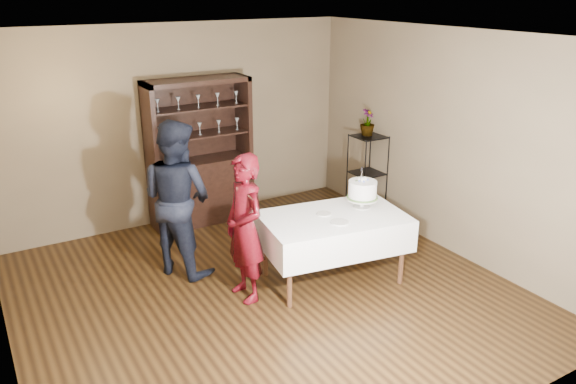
# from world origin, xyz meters

# --- Properties ---
(floor) EXTENTS (5.00, 5.00, 0.00)m
(floor) POSITION_xyz_m (0.00, 0.00, 0.00)
(floor) COLOR black
(floor) RESTS_ON ground
(ceiling) EXTENTS (5.00, 5.00, 0.00)m
(ceiling) POSITION_xyz_m (0.00, 0.00, 2.70)
(ceiling) COLOR silver
(ceiling) RESTS_ON back_wall
(back_wall) EXTENTS (5.00, 0.02, 2.70)m
(back_wall) POSITION_xyz_m (0.00, 2.50, 1.35)
(back_wall) COLOR brown
(back_wall) RESTS_ON floor
(wall_right) EXTENTS (0.02, 5.00, 2.70)m
(wall_right) POSITION_xyz_m (2.50, 0.00, 1.35)
(wall_right) COLOR brown
(wall_right) RESTS_ON floor
(china_hutch) EXTENTS (1.40, 0.48, 2.00)m
(china_hutch) POSITION_xyz_m (0.20, 2.25, 0.66)
(china_hutch) COLOR black
(china_hutch) RESTS_ON floor
(plant_etagere) EXTENTS (0.42, 0.42, 1.20)m
(plant_etagere) POSITION_xyz_m (2.28, 1.20, 0.65)
(plant_etagere) COLOR black
(plant_etagere) RESTS_ON floor
(cake_table) EXTENTS (1.69, 1.19, 0.78)m
(cake_table) POSITION_xyz_m (0.79, -0.09, 0.59)
(cake_table) COLOR white
(cake_table) RESTS_ON floor
(woman) EXTENTS (0.41, 0.60, 1.59)m
(woman) POSITION_xyz_m (-0.21, 0.07, 0.79)
(woman) COLOR #3D050F
(woman) RESTS_ON floor
(man) EXTENTS (1.02, 1.09, 1.79)m
(man) POSITION_xyz_m (-0.59, 1.00, 0.90)
(man) COLOR black
(man) RESTS_ON floor
(cake) EXTENTS (0.40, 0.40, 0.49)m
(cake) POSITION_xyz_m (1.21, -0.05, 0.97)
(cake) COLOR silver
(cake) RESTS_ON cake_table
(plate_near) EXTENTS (0.21, 0.21, 0.01)m
(plate_near) POSITION_xyz_m (0.73, -0.28, 0.78)
(plate_near) COLOR silver
(plate_near) RESTS_ON cake_table
(plate_far) EXTENTS (0.20, 0.20, 0.01)m
(plate_far) POSITION_xyz_m (0.72, -0.00, 0.78)
(plate_far) COLOR silver
(plate_far) RESTS_ON cake_table
(potted_plant) EXTENTS (0.28, 0.28, 0.37)m
(potted_plant) POSITION_xyz_m (2.28, 1.25, 1.37)
(potted_plant) COLOR #4D7236
(potted_plant) RESTS_ON plant_etagere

